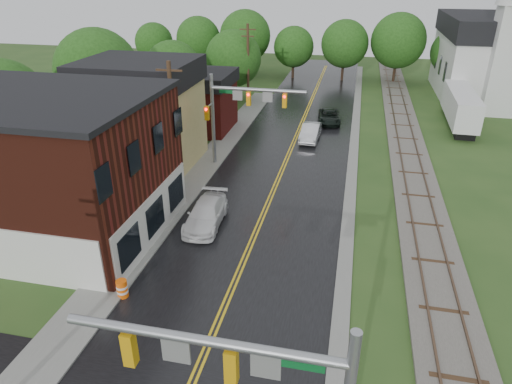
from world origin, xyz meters
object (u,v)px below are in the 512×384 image
(tree_left_c, at_px, (174,71))
(utility_pole_b, at_px, (174,125))
(tree_left_a, at_px, (4,108))
(pickup_white, at_px, (206,214))
(church, at_px, (491,49))
(tree_left_b, at_px, (99,73))
(sedan_silver, at_px, (310,132))
(traffic_signal_far, at_px, (239,105))
(suv_dark, at_px, (329,117))
(semi_trailer, at_px, (461,105))
(utility_pole_c, at_px, (248,65))
(construction_barrel, at_px, (122,289))
(tree_left_e, at_px, (234,60))
(brick_building, at_px, (36,165))

(tree_left_c, bearing_deg, utility_pole_b, -68.51)
(tree_left_a, distance_m, pickup_white, 17.79)
(church, bearing_deg, utility_pole_b, -130.18)
(tree_left_b, bearing_deg, utility_pole_b, -41.86)
(sedan_silver, bearing_deg, traffic_signal_far, -121.91)
(suv_dark, bearing_deg, semi_trailer, 2.25)
(tree_left_c, xyz_separation_m, pickup_white, (10.65, -22.48, -3.79))
(tree_left_b, height_order, tree_left_c, tree_left_b)
(semi_trailer, bearing_deg, church, 69.13)
(utility_pole_b, height_order, suv_dark, utility_pole_b)
(traffic_signal_far, xyz_separation_m, tree_left_a, (-16.38, -5.10, 0.14))
(tree_left_a, distance_m, suv_dark, 29.11)
(utility_pole_b, relative_size, tree_left_b, 0.93)
(traffic_signal_far, distance_m, tree_left_b, 15.21)
(traffic_signal_far, distance_m, semi_trailer, 23.99)
(utility_pole_c, bearing_deg, tree_left_b, -132.39)
(construction_barrel, bearing_deg, sedan_silver, 75.26)
(traffic_signal_far, bearing_deg, tree_left_e, 105.89)
(tree_left_a, bearing_deg, tree_left_c, 71.57)
(utility_pole_b, height_order, tree_left_a, utility_pole_b)
(tree_left_e, bearing_deg, tree_left_c, -129.81)
(tree_left_a, relative_size, tree_left_e, 1.06)
(brick_building, height_order, tree_left_c, brick_building)
(utility_pole_c, distance_m, tree_left_b, 16.42)
(utility_pole_c, bearing_deg, semi_trailer, -6.22)
(brick_building, xyz_separation_m, tree_left_a, (-7.36, 6.90, 0.96))
(tree_left_e, bearing_deg, sedan_silver, -48.82)
(tree_left_b, bearing_deg, utility_pole_c, 47.61)
(church, relative_size, suv_dark, 4.31)
(tree_left_b, height_order, sedan_silver, tree_left_b)
(traffic_signal_far, height_order, utility_pole_c, utility_pole_c)
(semi_trailer, bearing_deg, tree_left_c, -176.70)
(suv_dark, height_order, sedan_silver, sedan_silver)
(tree_left_c, bearing_deg, tree_left_a, -108.43)
(church, distance_m, sedan_silver, 27.46)
(church, xyz_separation_m, tree_left_c, (-33.85, -13.84, -1.32))
(utility_pole_b, distance_m, semi_trailer, 29.69)
(suv_dark, bearing_deg, construction_barrel, -110.41)
(pickup_white, bearing_deg, utility_pole_b, 125.14)
(church, xyz_separation_m, tree_left_b, (-37.85, -21.84, -0.12))
(church, bearing_deg, sedan_silver, -133.62)
(semi_trailer, xyz_separation_m, construction_barrel, (-20.37, -31.66, -1.62))
(tree_left_a, distance_m, semi_trailer, 40.45)
(church, relative_size, tree_left_a, 2.31)
(utility_pole_b, bearing_deg, sedan_silver, 56.14)
(utility_pole_c, height_order, tree_left_a, utility_pole_c)
(traffic_signal_far, relative_size, tree_left_a, 0.85)
(traffic_signal_far, xyz_separation_m, tree_left_c, (-10.38, 12.90, -0.46))
(construction_barrel, bearing_deg, tree_left_e, 96.10)
(tree_left_b, distance_m, sedan_silver, 20.00)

